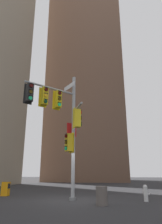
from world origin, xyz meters
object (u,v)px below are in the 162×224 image
fire_hydrant (146,193)px  trash_bin (102,196)px  newspaper_box (6,189)px  signal_pole_assembly (62,118)px

fire_hydrant → trash_bin: size_ratio=1.00×
fire_hydrant → newspaper_box: bearing=172.5°
newspaper_box → trash_bin: bearing=-24.0°
signal_pole_assembly → newspaper_box: (-4.23, 2.09, -3.99)m
signal_pole_assembly → fire_hydrant: (4.36, 0.96, -3.99)m
fire_hydrant → newspaper_box: newspaper_box is taller
newspaper_box → trash_bin: size_ratio=1.03×
signal_pole_assembly → newspaper_box: signal_pole_assembly is taller
fire_hydrant → trash_bin: bearing=-140.7°
signal_pole_assembly → trash_bin: (2.23, -0.79, -4.01)m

